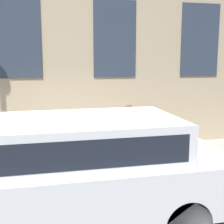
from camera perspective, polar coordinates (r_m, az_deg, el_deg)
ground_plane at (r=6.77m, az=-5.60°, el=-13.55°), size 80.00×80.00×0.00m
sidewalk at (r=7.84m, az=-6.77°, el=-9.62°), size 2.37×60.00×0.17m
fire_hydrant at (r=6.98m, az=-3.22°, el=-7.43°), size 0.35×0.46×0.86m
person at (r=7.34m, az=3.04°, el=-3.13°), size 0.35×0.23×1.45m
parked_truck_white_near at (r=4.98m, az=-8.17°, el=-9.77°), size 2.04×5.31×1.77m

